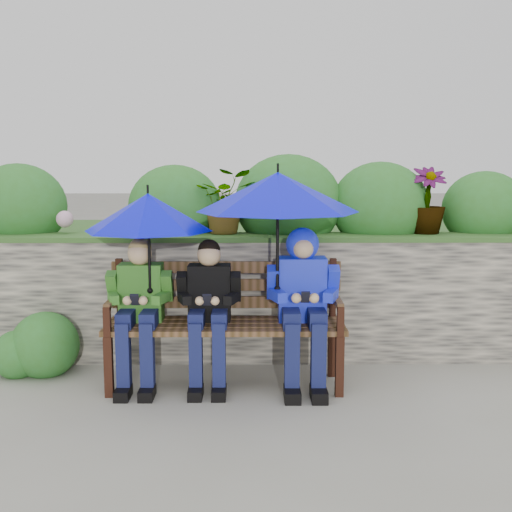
{
  "coord_description": "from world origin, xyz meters",
  "views": [
    {
      "loc": [
        -0.03,
        -4.43,
        1.61
      ],
      "look_at": [
        0.0,
        0.1,
        0.95
      ],
      "focal_mm": 45.0,
      "sensor_mm": 36.0,
      "label": 1
    }
  ],
  "objects_px": {
    "boy_right": "(303,294)",
    "umbrella_left": "(148,212)",
    "boy_middle": "(209,305)",
    "umbrella_right": "(278,192)",
    "boy_left": "(139,304)",
    "park_bench": "(226,314)"
  },
  "relations": [
    {
      "from": "park_bench",
      "to": "umbrella_left",
      "type": "relative_size",
      "value": 1.89
    },
    {
      "from": "boy_right",
      "to": "umbrella_left",
      "type": "relative_size",
      "value": 1.27
    },
    {
      "from": "umbrella_left",
      "to": "umbrella_right",
      "type": "distance_m",
      "value": 0.92
    },
    {
      "from": "park_bench",
      "to": "umbrella_right",
      "type": "bearing_deg",
      "value": -15.81
    },
    {
      "from": "umbrella_left",
      "to": "umbrella_right",
      "type": "height_order",
      "value": "umbrella_right"
    },
    {
      "from": "boy_right",
      "to": "umbrella_right",
      "type": "distance_m",
      "value": 0.75
    },
    {
      "from": "boy_left",
      "to": "umbrella_left",
      "type": "bearing_deg",
      "value": 5.96
    },
    {
      "from": "park_bench",
      "to": "umbrella_left",
      "type": "height_order",
      "value": "umbrella_left"
    },
    {
      "from": "umbrella_left",
      "to": "umbrella_right",
      "type": "relative_size",
      "value": 0.79
    },
    {
      "from": "boy_middle",
      "to": "umbrella_left",
      "type": "xyz_separation_m",
      "value": [
        -0.42,
        0.01,
        0.66
      ]
    },
    {
      "from": "park_bench",
      "to": "boy_left",
      "type": "relative_size",
      "value": 1.59
    },
    {
      "from": "park_bench",
      "to": "umbrella_left",
      "type": "distance_m",
      "value": 0.93
    },
    {
      "from": "boy_left",
      "to": "umbrella_right",
      "type": "xyz_separation_m",
      "value": [
        0.99,
        -0.03,
        0.8
      ]
    },
    {
      "from": "boy_middle",
      "to": "umbrella_right",
      "type": "distance_m",
      "value": 0.94
    },
    {
      "from": "umbrella_left",
      "to": "park_bench",
      "type": "bearing_deg",
      "value": 7.11
    },
    {
      "from": "boy_middle",
      "to": "boy_right",
      "type": "xyz_separation_m",
      "value": [
        0.68,
        0.0,
        0.08
      ]
    },
    {
      "from": "boy_right",
      "to": "umbrella_right",
      "type": "relative_size",
      "value": 1.0
    },
    {
      "from": "umbrella_right",
      "to": "umbrella_left",
      "type": "bearing_deg",
      "value": 177.58
    },
    {
      "from": "boy_middle",
      "to": "umbrella_left",
      "type": "height_order",
      "value": "umbrella_left"
    },
    {
      "from": "boy_right",
      "to": "boy_left",
      "type": "bearing_deg",
      "value": -179.72
    },
    {
      "from": "boy_right",
      "to": "umbrella_left",
      "type": "bearing_deg",
      "value": 179.87
    },
    {
      "from": "umbrella_left",
      "to": "boy_right",
      "type": "bearing_deg",
      "value": -0.13
    }
  ]
}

